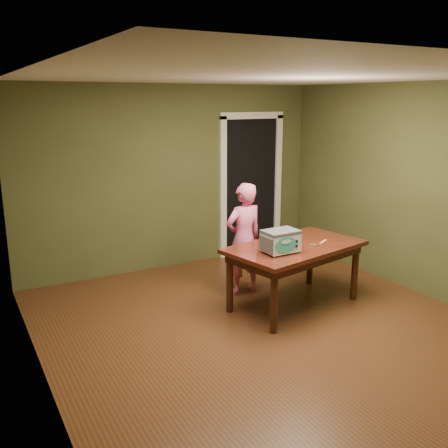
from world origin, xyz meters
name	(u,v)px	position (x,y,z in m)	size (l,w,h in m)	color
floor	(270,331)	(0.00, 0.00, 0.00)	(5.00, 5.00, 0.00)	#583119
room_shell	(274,171)	(0.00, 0.00, 1.71)	(4.52, 5.02, 2.61)	#4F512B
doorway	(241,184)	(1.30, 2.78, 1.06)	(1.10, 0.66, 2.25)	black
dining_table	(295,253)	(0.63, 0.43, 0.65)	(1.74, 1.19, 0.75)	#3C180D
toy_oven	(281,240)	(0.30, 0.27, 0.89)	(0.41, 0.29, 0.25)	#4C4F54
baking_pan	(314,245)	(0.78, 0.29, 0.76)	(0.10, 0.10, 0.02)	silver
spatula	(323,242)	(0.99, 0.36, 0.75)	(0.18, 0.03, 0.01)	#E9C865
child	(244,239)	(0.32, 1.07, 0.70)	(0.51, 0.34, 1.41)	#E45E94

